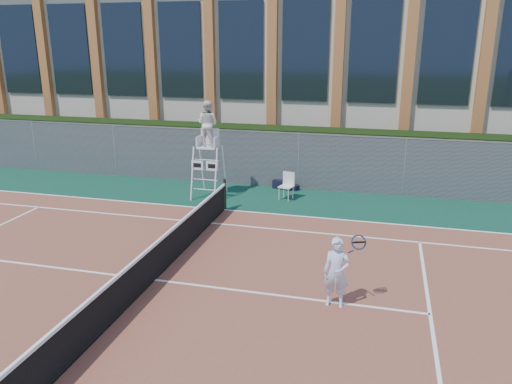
# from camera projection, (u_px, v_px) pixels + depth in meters

# --- Properties ---
(ground) EXTENTS (120.00, 120.00, 0.00)m
(ground) POSITION_uv_depth(u_px,v_px,m) (155.00, 281.00, 12.17)
(ground) COLOR #233814
(apron) EXTENTS (36.00, 20.00, 0.01)m
(apron) POSITION_uv_depth(u_px,v_px,m) (171.00, 264.00, 13.09)
(apron) COLOR #0C3722
(apron) RESTS_ON ground
(tennis_court) EXTENTS (23.77, 10.97, 0.02)m
(tennis_court) POSITION_uv_depth(u_px,v_px,m) (155.00, 280.00, 12.16)
(tennis_court) COLOR brown
(tennis_court) RESTS_ON apron
(tennis_net) EXTENTS (0.10, 11.30, 1.10)m
(tennis_net) POSITION_uv_depth(u_px,v_px,m) (153.00, 261.00, 12.01)
(tennis_net) COLOR black
(tennis_net) RESTS_ON ground
(fence) EXTENTS (40.00, 0.06, 2.20)m
(fence) POSITION_uv_depth(u_px,v_px,m) (249.00, 159.00, 20.01)
(fence) COLOR #595E60
(fence) RESTS_ON ground
(hedge) EXTENTS (40.00, 1.40, 2.20)m
(hedge) POSITION_uv_depth(u_px,v_px,m) (257.00, 153.00, 21.12)
(hedge) COLOR black
(hedge) RESTS_ON ground
(building) EXTENTS (45.00, 10.60, 8.22)m
(building) POSITION_uv_depth(u_px,v_px,m) (292.00, 69.00, 27.61)
(building) COLOR beige
(building) RESTS_ON ground
(umpire_chair) EXTENTS (1.01, 1.55, 3.62)m
(umpire_chair) POSITION_uv_depth(u_px,v_px,m) (208.00, 126.00, 18.20)
(umpire_chair) COLOR white
(umpire_chair) RESTS_ON ground
(plastic_chair) EXTENTS (0.58, 0.58, 1.01)m
(plastic_chair) POSITION_uv_depth(u_px,v_px,m) (287.00, 183.00, 18.35)
(plastic_chair) COLOR silver
(plastic_chair) RESTS_ON apron
(sports_bag_near) EXTENTS (0.84, 0.52, 0.33)m
(sports_bag_near) POSITION_uv_depth(u_px,v_px,m) (283.00, 185.00, 19.74)
(sports_bag_near) COLOR black
(sports_bag_near) RESTS_ON apron
(sports_bag_far) EXTENTS (0.55, 0.48, 0.21)m
(sports_bag_far) POSITION_uv_depth(u_px,v_px,m) (293.00, 187.00, 19.66)
(sports_bag_far) COLOR black
(sports_bag_far) RESTS_ON apron
(tennis_player) EXTENTS (0.90, 0.62, 1.61)m
(tennis_player) POSITION_uv_depth(u_px,v_px,m) (337.00, 272.00, 10.77)
(tennis_player) COLOR silver
(tennis_player) RESTS_ON tennis_court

